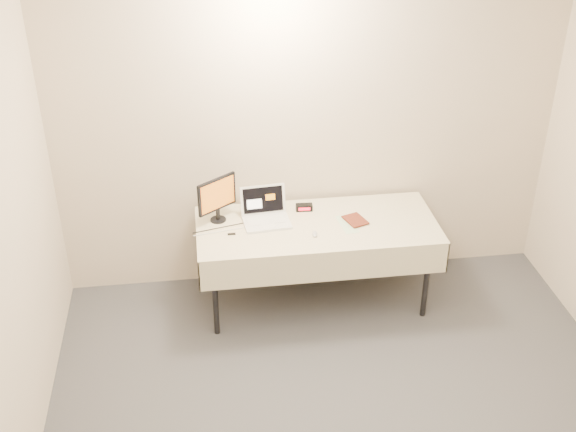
{
  "coord_description": "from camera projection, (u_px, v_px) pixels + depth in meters",
  "views": [
    {
      "loc": [
        -0.87,
        -2.66,
        3.59
      ],
      "look_at": [
        -0.23,
        1.99,
        0.86
      ],
      "focal_mm": 45.0,
      "sensor_mm": 36.0,
      "label": 1
    }
  ],
  "objects": [
    {
      "name": "table",
      "position": [
        317.0,
        231.0,
        5.59
      ],
      "size": [
        1.86,
        0.81,
        0.74
      ],
      "color": "black",
      "rests_on": "ground"
    },
    {
      "name": "usb_dongle",
      "position": [
        232.0,
        234.0,
        5.43
      ],
      "size": [
        0.06,
        0.02,
        0.01
      ],
      "primitive_type": "cube",
      "rotation": [
        0.0,
        0.0,
        -0.01
      ],
      "color": "black",
      "rests_on": "table"
    },
    {
      "name": "book",
      "position": [
        348.0,
        213.0,
        5.52
      ],
      "size": [
        0.14,
        0.06,
        0.19
      ],
      "primitive_type": "imported",
      "rotation": [
        0.0,
        0.0,
        0.33
      ],
      "color": "#9A331C",
      "rests_on": "table"
    },
    {
      "name": "back_wall",
      "position": [
        309.0,
        128.0,
        5.64
      ],
      "size": [
        4.0,
        0.1,
        2.7
      ],
      "primitive_type": "cube",
      "color": "beige",
      "rests_on": "ground"
    },
    {
      "name": "laptop",
      "position": [
        265.0,
        213.0,
        5.59
      ],
      "size": [
        0.38,
        0.34,
        0.24
      ],
      "rotation": [
        0.0,
        0.0,
        0.08
      ],
      "color": "white",
      "rests_on": "table"
    },
    {
      "name": "paper_form",
      "position": [
        347.0,
        224.0,
        5.56
      ],
      "size": [
        0.14,
        0.29,
        0.0
      ],
      "primitive_type": "cube",
      "rotation": [
        0.0,
        0.0,
        0.12
      ],
      "color": "#BDE1B3",
      "rests_on": "table"
    },
    {
      "name": "clicker",
      "position": [
        315.0,
        234.0,
        5.42
      ],
      "size": [
        0.05,
        0.09,
        0.02
      ],
      "primitive_type": "ellipsoid",
      "rotation": [
        0.0,
        0.0,
        -0.14
      ],
      "color": "#B3B3B5",
      "rests_on": "table"
    },
    {
      "name": "alarm_clock",
      "position": [
        304.0,
        207.0,
        5.73
      ],
      "size": [
        0.13,
        0.06,
        0.05
      ],
      "rotation": [
        0.0,
        0.0,
        -0.06
      ],
      "color": "black",
      "rests_on": "table"
    },
    {
      "name": "monitor",
      "position": [
        217.0,
        196.0,
        5.51
      ],
      "size": [
        0.3,
        0.23,
        0.36
      ],
      "rotation": [
        0.0,
        0.0,
        0.63
      ],
      "color": "black",
      "rests_on": "table"
    }
  ]
}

